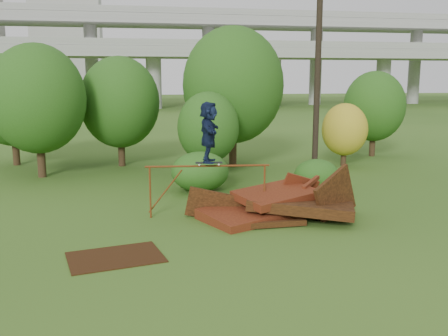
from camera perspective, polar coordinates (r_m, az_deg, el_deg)
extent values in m
plane|color=#2D5116|center=(15.10, 4.46, -7.23)|extent=(240.00, 240.00, 0.00)
cube|color=#47150C|center=(16.42, 3.47, -5.11)|extent=(3.87, 3.23, 0.56)
cube|color=black|center=(16.51, 8.80, -4.27)|extent=(3.89, 3.24, 0.65)
cube|color=#47150C|center=(16.69, 5.98, -3.05)|extent=(3.05, 2.58, 0.54)
cube|color=black|center=(16.67, 12.62, -3.44)|extent=(1.98, 1.29, 2.19)
cube|color=#47150C|center=(17.77, 8.32, -2.78)|extent=(1.67, 0.57, 1.56)
cube|color=black|center=(16.51, -0.92, -4.39)|extent=(2.08, 0.48, 1.34)
cube|color=black|center=(15.40, 5.66, -6.42)|extent=(2.12, 0.23, 0.17)
cube|color=#47150C|center=(17.54, 9.91, -1.65)|extent=(0.97, 1.01, 0.31)
cylinder|color=#66310F|center=(16.41, -8.43, -2.79)|extent=(0.06, 0.06, 1.70)
cylinder|color=#66310F|center=(16.58, 4.64, -2.57)|extent=(0.06, 0.06, 1.70)
cylinder|color=#66310F|center=(16.22, -1.88, 0.23)|extent=(4.04, 0.51, 0.06)
cube|color=black|center=(16.20, -1.74, 0.62)|extent=(0.90, 0.33, 0.03)
cylinder|color=silver|center=(16.11, -2.84, 0.38)|extent=(0.07, 0.04, 0.06)
cylinder|color=silver|center=(16.29, -2.86, 0.50)|extent=(0.07, 0.04, 0.06)
cylinder|color=silver|center=(16.14, -0.60, 0.41)|extent=(0.07, 0.04, 0.06)
cylinder|color=silver|center=(16.32, -0.65, 0.53)|extent=(0.07, 0.04, 0.06)
imported|color=#121C3A|center=(16.07, -1.76, 4.12)|extent=(0.94, 1.90, 1.96)
cube|color=black|center=(13.25, -12.31, -9.92)|extent=(2.63, 2.11, 0.03)
cylinder|color=black|center=(24.38, -20.17, 1.31)|extent=(0.37, 0.37, 1.98)
ellipsoid|color=#234813|center=(24.14, -20.56, 7.43)|extent=(4.30, 4.30, 4.95)
cylinder|color=black|center=(26.35, -11.63, 2.15)|extent=(0.35, 0.35, 1.78)
ellipsoid|color=#234813|center=(26.12, -11.83, 7.38)|extent=(4.04, 4.04, 4.64)
cylinder|color=black|center=(22.76, -1.80, 0.45)|extent=(0.31, 0.31, 1.28)
ellipsoid|color=#234813|center=(22.53, -1.82, 4.68)|extent=(2.79, 2.79, 3.21)
cylinder|color=black|center=(25.70, 1.02, 2.67)|extent=(0.39, 0.39, 2.23)
ellipsoid|color=#234813|center=(25.47, 1.04, 9.44)|extent=(5.11, 5.11, 5.87)
cylinder|color=black|center=(26.70, 13.50, 1.34)|extent=(0.29, 0.29, 1.01)
ellipsoid|color=#A58C19|center=(26.52, 13.63, 4.31)|extent=(2.35, 2.35, 2.70)
cylinder|color=black|center=(30.36, 16.60, 2.81)|extent=(0.34, 0.34, 1.59)
ellipsoid|color=#234813|center=(30.17, 16.80, 6.78)|extent=(3.50, 3.50, 4.02)
cylinder|color=black|center=(28.26, -22.70, 2.17)|extent=(0.36, 0.36, 1.85)
ellipsoid|color=#234813|center=(28.05, -23.05, 7.18)|extent=(4.13, 4.13, 4.76)
ellipsoid|color=#234813|center=(20.08, -2.75, -0.41)|extent=(2.33, 2.15, 1.61)
ellipsoid|color=#234813|center=(20.53, 10.53, -0.79)|extent=(1.82, 1.67, 1.29)
cylinder|color=black|center=(23.84, 10.63, 10.10)|extent=(0.28, 0.28, 9.04)
cube|color=gray|center=(74.05, -8.10, 12.92)|extent=(160.00, 9.00, 1.40)
cube|color=gray|center=(80.41, -8.42, 16.27)|extent=(160.00, 9.00, 1.40)
cylinder|color=gray|center=(75.21, -22.03, 9.18)|extent=(2.20, 2.20, 8.00)
cylinder|color=gray|center=(73.97, -8.02, 9.82)|extent=(2.20, 2.20, 8.00)
cylinder|color=gray|center=(77.04, 5.68, 9.89)|extent=(2.20, 2.20, 8.00)
cube|color=#9E9E99|center=(116.89, -17.39, 14.53)|extent=(14.00, 14.00, 28.00)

